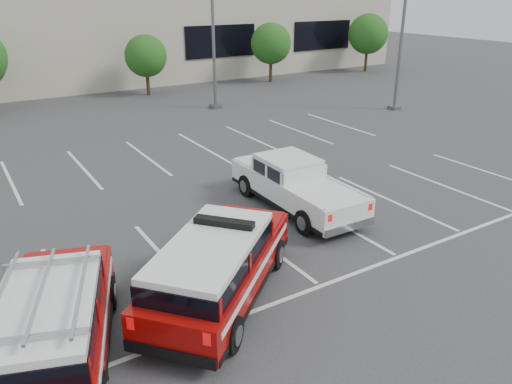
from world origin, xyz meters
TOP-DOWN VIEW (x-y plane):
  - ground at (0.00, 0.00)m, footprint 120.00×120.00m
  - stall_markings at (0.00, 4.50)m, footprint 23.00×15.00m
  - convention_building at (0.18, 31.86)m, footprint 60.00×16.99m
  - tree_mid_right at (5.09, 22.05)m, footprint 2.77×2.77m
  - tree_right at (15.09, 22.05)m, footprint 3.07×3.07m
  - tree_far_right at (25.09, 22.05)m, footprint 3.37×3.37m
  - light_pole_mid at (7.00, 16.00)m, footprint 0.90×0.60m
  - light_pole_right at (16.00, 10.00)m, footprint 0.90×0.60m
  - fire_chief_suv at (-2.35, -2.01)m, footprint 5.24×4.91m
  - white_pickup at (2.26, 1.35)m, footprint 1.94×5.39m
  - ladder_suv at (-5.98, -2.26)m, footprint 3.42×5.22m

SIDE VIEW (x-z plane):
  - ground at x=0.00m, z-range 0.00..0.00m
  - stall_markings at x=0.00m, z-range 0.00..0.01m
  - white_pickup at x=2.26m, z-range -0.17..1.48m
  - fire_chief_suv at x=-2.35m, z-range -0.17..1.69m
  - ladder_suv at x=-5.98m, z-range -0.19..1.72m
  - tree_mid_right at x=5.09m, z-range 0.51..4.50m
  - tree_right at x=15.09m, z-range 0.56..4.98m
  - tree_far_right at x=25.09m, z-range 0.62..5.46m
  - convention_building at x=0.18m, z-range -1.88..11.32m
  - light_pole_mid at x=7.00m, z-range 0.07..10.31m
  - light_pole_right at x=16.00m, z-range 0.07..10.31m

